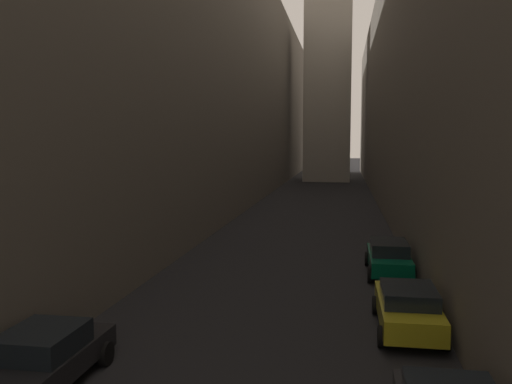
% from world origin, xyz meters
% --- Properties ---
extents(ground_plane, '(264.00, 264.00, 0.00)m').
position_xyz_m(ground_plane, '(0.00, 48.00, 0.00)').
color(ground_plane, black).
extents(building_block_left, '(13.50, 108.00, 22.96)m').
position_xyz_m(building_block_left, '(-12.25, 50.00, 11.48)').
color(building_block_left, '#60594F').
rests_on(building_block_left, ground).
extents(building_block_right, '(15.58, 108.00, 20.83)m').
position_xyz_m(building_block_right, '(13.29, 50.00, 10.42)').
color(building_block_right, '#60594F').
rests_on(building_block_right, ground).
extents(parked_car_left_second, '(1.93, 4.17, 1.42)m').
position_xyz_m(parked_car_left_second, '(-4.40, 11.58, 0.73)').
color(parked_car_left_second, black).
rests_on(parked_car_left_second, ground).
extents(parked_car_right_third, '(1.92, 4.29, 1.40)m').
position_xyz_m(parked_car_right_third, '(4.40, 16.81, 0.74)').
color(parked_car_right_third, '#A59919').
rests_on(parked_car_right_third, ground).
extents(parked_car_right_far, '(1.88, 4.39, 1.46)m').
position_xyz_m(parked_car_right_far, '(4.40, 23.77, 0.77)').
color(parked_car_right_far, '#05472D').
rests_on(parked_car_right_far, ground).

